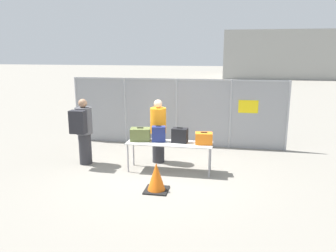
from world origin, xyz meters
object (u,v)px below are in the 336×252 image
Objects in this scene: suitcase_navy at (159,134)px; traffic_cone at (156,178)px; suitcase_olive at (140,134)px; suitcase_black at (180,135)px; inspection_table at (169,145)px; utility_trailer at (219,124)px; traveler_hooded at (83,129)px; suitcase_orange at (204,138)px; security_worker_near at (158,130)px.

traffic_cone is at bearing -80.36° from suitcase_navy.
suitcase_black is (1.03, 0.01, 0.02)m from suitcase_olive.
inspection_table and utility_trailer have the same top height.
traveler_hooded is at bearing 177.86° from inspection_table.
utility_trailer is at bearing 76.93° from traffic_cone.
security_worker_near is (-1.29, 0.61, 0.00)m from suitcase_orange.
suitcase_olive is 1.63m from traffic_cone.
suitcase_black is 2.61m from traveler_hooded.
suitcase_navy reaches higher than traffic_cone.
traffic_cone is at bearing -61.86° from suitcase_olive.
suitcase_navy is at bearing -110.37° from utility_trailer.
security_worker_near is (0.35, 0.58, -0.02)m from suitcase_olive.
suitcase_olive is at bearing -179.38° from suitcase_black.
security_worker_near is (-0.14, 0.59, -0.05)m from suitcase_navy.
utility_trailer is at bearing 73.84° from inspection_table.
security_worker_near is (-0.43, 0.66, 0.20)m from inspection_table.
suitcase_olive is 0.31× the size of traveler_hooded.
suitcase_olive is at bearing 174.20° from inspection_table.
traveler_hooded is 2.01m from security_worker_near.
traveler_hooded is 1.02× the size of security_worker_near.
inspection_table is at bearing -176.64° from suitcase_orange.
suitcase_orange is (1.64, -0.03, -0.02)m from suitcase_olive.
suitcase_black is at bearing 76.75° from traffic_cone.
security_worker_near is at bearing 58.79° from suitcase_olive.
suitcase_orange is 3.87m from utility_trailer.
traffic_cone is at bearing -103.25° from suitcase_black.
suitcase_olive is (-0.78, 0.08, 0.22)m from inspection_table.
inspection_table is 4.86× the size of suitcase_orange.
suitcase_olive is 4.29m from utility_trailer.
suitcase_orange is 0.69× the size of traffic_cone.
traveler_hooded is 5.19m from utility_trailer.
suitcase_black is at bearing 19.97° from inspection_table.
inspection_table is 0.88m from suitcase_orange.
suitcase_olive reaches higher than traffic_cone.
security_worker_near is at bearing 103.32° from suitcase_navy.
traveler_hooded reaches higher than security_worker_near.
suitcase_olive is 0.32× the size of security_worker_near.
inspection_table is at bearing -5.80° from suitcase_olive.
suitcase_orange is (1.15, -0.02, -0.06)m from suitcase_navy.
suitcase_orange is at bearing -1.00° from suitcase_olive.
inspection_table is 1.32m from traffic_cone.
suitcase_navy is 1.02× the size of suitcase_black.
traveler_hooded is 0.41× the size of utility_trailer.
traffic_cone is (-1.19, -5.14, -0.14)m from utility_trailer.
suitcase_olive is at bearing -116.61° from utility_trailer.
security_worker_near is at bearing 100.78° from traffic_cone.
security_worker_near is at bearing 154.87° from suitcase_orange.
suitcase_black is 0.61m from suitcase_orange.
security_worker_near reaches higher than suitcase_black.
utility_trailer is (0.27, 3.84, -0.46)m from suitcase_orange.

